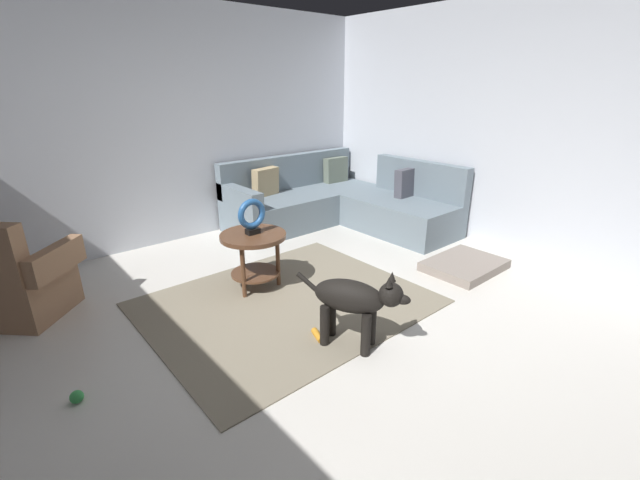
{
  "coord_description": "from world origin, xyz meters",
  "views": [
    {
      "loc": [
        -1.75,
        -1.97,
        1.82
      ],
      "look_at": [
        0.45,
        0.6,
        0.55
      ],
      "focal_mm": 23.58,
      "sensor_mm": 36.0,
      "label": 1
    }
  ],
  "objects_px": {
    "sectional_couch": "(339,204)",
    "side_table": "(254,246)",
    "torus_sculpture": "(252,216)",
    "dog_toy_rope": "(318,335)",
    "dog_toy_ball": "(77,397)",
    "armchair": "(15,282)",
    "dog_bed_mat": "(464,265)",
    "dog": "(355,300)"
  },
  "relations": [
    {
      "from": "dog",
      "to": "armchair",
      "type": "bearing_deg",
      "value": -75.86
    },
    {
      "from": "torus_sculpture",
      "to": "dog_toy_rope",
      "type": "relative_size",
      "value": 2.12
    },
    {
      "from": "dog_bed_mat",
      "to": "dog_toy_rope",
      "type": "xyz_separation_m",
      "value": [
        -1.97,
        0.03,
        -0.02
      ]
    },
    {
      "from": "armchair",
      "to": "dog_bed_mat",
      "type": "xyz_separation_m",
      "value": [
        3.62,
        -1.83,
        -0.28
      ]
    },
    {
      "from": "sectional_couch",
      "to": "side_table",
      "type": "height_order",
      "value": "sectional_couch"
    },
    {
      "from": "side_table",
      "to": "dog_toy_rope",
      "type": "height_order",
      "value": "side_table"
    },
    {
      "from": "dog",
      "to": "dog_toy_ball",
      "type": "xyz_separation_m",
      "value": [
        -1.69,
        0.67,
        -0.34
      ]
    },
    {
      "from": "torus_sculpture",
      "to": "dog_toy_ball",
      "type": "relative_size",
      "value": 4.09
    },
    {
      "from": "sectional_couch",
      "to": "dog_toy_rope",
      "type": "height_order",
      "value": "sectional_couch"
    },
    {
      "from": "side_table",
      "to": "dog_toy_rope",
      "type": "distance_m",
      "value": 1.11
    },
    {
      "from": "armchair",
      "to": "dog_toy_ball",
      "type": "xyz_separation_m",
      "value": [
        0.1,
        -1.38,
        -0.28
      ]
    },
    {
      "from": "sectional_couch",
      "to": "side_table",
      "type": "xyz_separation_m",
      "value": [
        -1.88,
        -0.88,
        0.12
      ]
    },
    {
      "from": "sectional_couch",
      "to": "dog_toy_rope",
      "type": "distance_m",
      "value": 2.77
    },
    {
      "from": "dog_toy_ball",
      "to": "armchair",
      "type": "bearing_deg",
      "value": 93.97
    },
    {
      "from": "sectional_couch",
      "to": "dog_bed_mat",
      "type": "distance_m",
      "value": 1.95
    },
    {
      "from": "armchair",
      "to": "dog_bed_mat",
      "type": "relative_size",
      "value": 1.24
    },
    {
      "from": "armchair",
      "to": "dog_toy_ball",
      "type": "bearing_deg",
      "value": -41.29
    },
    {
      "from": "dog_toy_rope",
      "to": "armchair",
      "type": "bearing_deg",
      "value": 132.33
    },
    {
      "from": "sectional_couch",
      "to": "side_table",
      "type": "distance_m",
      "value": 2.08
    },
    {
      "from": "armchair",
      "to": "dog_toy_ball",
      "type": "height_order",
      "value": "armchair"
    },
    {
      "from": "side_table",
      "to": "dog_bed_mat",
      "type": "bearing_deg",
      "value": -29.48
    },
    {
      "from": "dog_toy_ball",
      "to": "dog_bed_mat",
      "type": "bearing_deg",
      "value": -7.4
    },
    {
      "from": "dog",
      "to": "dog_toy_ball",
      "type": "relative_size",
      "value": 9.77
    },
    {
      "from": "sectional_couch",
      "to": "armchair",
      "type": "height_order",
      "value": "same"
    },
    {
      "from": "side_table",
      "to": "sectional_couch",
      "type": "bearing_deg",
      "value": 24.99
    },
    {
      "from": "armchair",
      "to": "torus_sculpture",
      "type": "bearing_deg",
      "value": 20.79
    },
    {
      "from": "sectional_couch",
      "to": "torus_sculpture",
      "type": "relative_size",
      "value": 6.9
    },
    {
      "from": "sectional_couch",
      "to": "dog",
      "type": "height_order",
      "value": "sectional_couch"
    },
    {
      "from": "dog_bed_mat",
      "to": "dog_toy_ball",
      "type": "height_order",
      "value": "dog_bed_mat"
    },
    {
      "from": "dog",
      "to": "dog_toy_rope",
      "type": "distance_m",
      "value": 0.45
    },
    {
      "from": "sectional_couch",
      "to": "dog_toy_rope",
      "type": "xyz_separation_m",
      "value": [
        -1.99,
        -1.91,
        -0.27
      ]
    },
    {
      "from": "dog_bed_mat",
      "to": "dog_toy_ball",
      "type": "xyz_separation_m",
      "value": [
        -3.52,
        0.46,
        -0.01
      ]
    },
    {
      "from": "dog",
      "to": "dog_toy_rope",
      "type": "height_order",
      "value": "dog"
    },
    {
      "from": "side_table",
      "to": "dog_toy_ball",
      "type": "bearing_deg",
      "value": -160.08
    },
    {
      "from": "sectional_couch",
      "to": "dog_toy_ball",
      "type": "relative_size",
      "value": 28.2
    },
    {
      "from": "armchair",
      "to": "side_table",
      "type": "distance_m",
      "value": 1.92
    },
    {
      "from": "side_table",
      "to": "dog_bed_mat",
      "type": "xyz_separation_m",
      "value": [
        1.87,
        -1.06,
        -0.37
      ]
    },
    {
      "from": "armchair",
      "to": "side_table",
      "type": "bearing_deg",
      "value": 20.79
    },
    {
      "from": "side_table",
      "to": "dog_toy_rope",
      "type": "relative_size",
      "value": 3.89
    },
    {
      "from": "dog",
      "to": "side_table",
      "type": "bearing_deg",
      "value": -115.39
    },
    {
      "from": "torus_sculpture",
      "to": "dog_toy_ball",
      "type": "bearing_deg",
      "value": -160.08
    },
    {
      "from": "armchair",
      "to": "side_table",
      "type": "height_order",
      "value": "armchair"
    }
  ]
}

